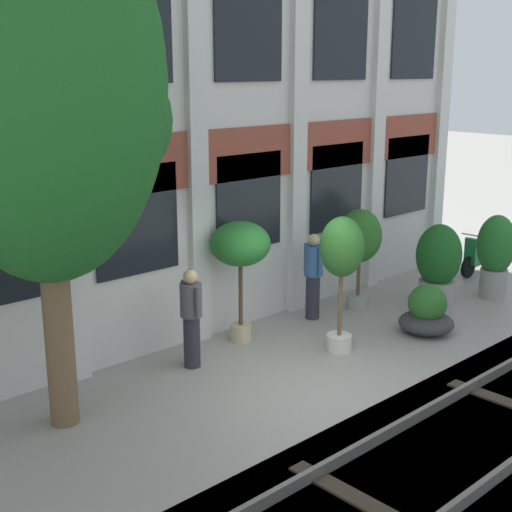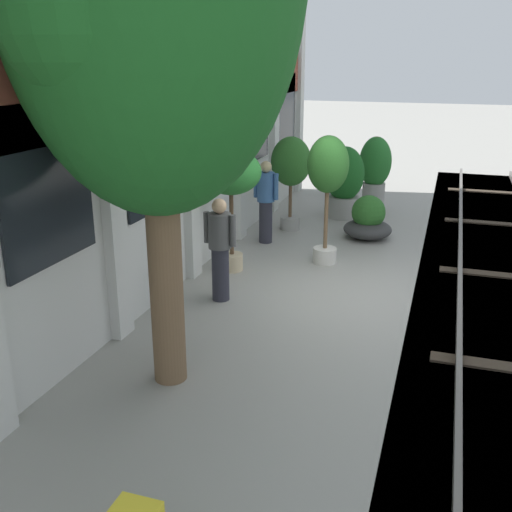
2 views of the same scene
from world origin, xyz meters
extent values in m
plane|color=gray|center=(0.00, 0.00, 0.00)|extent=(80.00, 80.00, 0.00)
cube|color=silver|center=(0.00, 2.83, 3.90)|extent=(14.07, 0.50, 7.81)
cube|color=brown|center=(0.00, 2.56, 3.10)|extent=(14.07, 0.06, 0.90)
cube|color=silver|center=(-2.35, 2.52, 3.90)|extent=(0.36, 0.16, 7.81)
cube|color=silver|center=(0.00, 2.52, 3.90)|extent=(0.36, 0.16, 7.81)
cube|color=silver|center=(2.35, 2.52, 3.90)|extent=(0.36, 0.16, 7.81)
cube|color=silver|center=(4.69, 2.52, 3.90)|extent=(0.36, 0.16, 7.81)
cube|color=silver|center=(7.04, 2.52, 3.90)|extent=(0.36, 0.16, 7.81)
cube|color=black|center=(-1.17, 2.55, 2.25)|extent=(1.50, 0.04, 1.70)
cube|color=black|center=(1.17, 2.55, 2.25)|extent=(1.50, 0.04, 1.70)
cube|color=black|center=(3.52, 2.55, 2.25)|extent=(1.50, 0.04, 1.70)
cube|color=black|center=(5.86, 2.55, 2.25)|extent=(1.50, 0.04, 1.70)
cube|color=black|center=(-1.17, 2.55, 5.15)|extent=(1.50, 0.04, 1.70)
cube|color=black|center=(1.17, 2.55, 5.15)|extent=(1.50, 0.04, 1.70)
cube|color=black|center=(3.52, 2.55, 5.15)|extent=(1.50, 0.04, 1.70)
cube|color=black|center=(5.86, 2.55, 5.15)|extent=(1.50, 0.04, 1.70)
cube|color=#423F3A|center=(0.00, -2.47, -0.14)|extent=(22.07, 2.80, 0.28)
cube|color=#605B56|center=(0.00, -3.19, 0.07)|extent=(22.07, 0.07, 0.15)
cube|color=#605B56|center=(0.00, -1.75, 0.07)|extent=(22.07, 0.07, 0.15)
cube|color=#382D23|center=(-1.74, -2.47, 0.01)|extent=(0.24, 2.10, 0.03)
cylinder|color=brown|center=(-3.18, 1.41, 1.52)|extent=(0.37, 0.37, 3.05)
ellipsoid|color=#19561E|center=(-3.18, 1.41, 4.38)|extent=(2.97, 2.97, 4.84)
sphere|color=#19561E|center=(-2.43, 1.21, 3.89)|extent=(1.63, 1.63, 1.63)
cylinder|color=gray|center=(4.60, 0.82, 0.24)|extent=(0.71, 0.71, 0.48)
ellipsoid|color=#19561E|center=(4.60, 0.82, 1.00)|extent=(0.88, 0.88, 1.22)
cylinder|color=tan|center=(0.46, 2.00, 0.15)|extent=(0.37, 0.37, 0.29)
cylinder|color=#4C3826|center=(0.46, 2.00, 0.93)|extent=(0.07, 0.07, 1.27)
ellipsoid|color=#236B28|center=(0.46, 2.00, 1.71)|extent=(1.01, 1.01, 0.74)
cylinder|color=beige|center=(1.35, 0.56, 0.14)|extent=(0.42, 0.42, 0.27)
cylinder|color=brown|center=(1.35, 0.56, 0.92)|extent=(0.07, 0.07, 1.30)
ellipsoid|color=#286023|center=(1.35, 0.56, 1.77)|extent=(0.71, 0.71, 0.98)
cylinder|color=gray|center=(5.85, 0.31, 0.29)|extent=(0.54, 0.54, 0.58)
ellipsoid|color=#236B28|center=(5.85, 0.31, 1.09)|extent=(0.77, 0.77, 1.21)
sphere|color=red|center=(5.85, 0.31, 1.48)|extent=(0.42, 0.42, 0.42)
cylinder|color=gray|center=(3.25, 1.72, 0.13)|extent=(0.42, 0.42, 0.27)
cylinder|color=brown|center=(3.25, 1.72, 0.76)|extent=(0.07, 0.07, 0.98)
ellipsoid|color=#286023|center=(3.25, 1.72, 1.45)|extent=(0.83, 0.83, 1.02)
ellipsoid|color=#333333|center=(3.10, 0.05, 0.19)|extent=(0.97, 0.97, 0.37)
sphere|color=#286023|center=(3.10, 0.05, 0.54)|extent=(0.68, 0.68, 0.68)
cylinder|color=black|center=(6.70, 1.38, 0.24)|extent=(0.48, 0.10, 0.48)
cylinder|color=black|center=(7.60, 1.40, 0.24)|extent=(0.48, 0.10, 0.48)
cube|color=#196B38|center=(7.16, 1.39, 0.28)|extent=(0.69, 0.26, 0.08)
ellipsoid|color=#196B38|center=(7.42, 1.40, 0.52)|extent=(0.57, 0.27, 0.36)
cube|color=black|center=(7.42, 1.40, 0.72)|extent=(0.44, 0.23, 0.10)
cube|color=#196B38|center=(6.78, 1.38, 0.58)|extent=(0.13, 0.28, 0.60)
cylinder|color=#B7B7BF|center=(6.76, 1.38, 0.96)|extent=(0.04, 0.50, 0.03)
cylinder|color=#282833|center=(2.19, 1.93, 0.42)|extent=(0.26, 0.26, 0.83)
cylinder|color=#33598C|center=(2.19, 1.93, 1.11)|extent=(0.34, 0.34, 0.56)
sphere|color=tan|center=(2.19, 1.93, 1.51)|extent=(0.22, 0.22, 0.22)
cylinder|color=#33598C|center=(2.15, 1.71, 1.14)|extent=(0.09, 0.09, 0.51)
cylinder|color=#33598C|center=(2.23, 2.15, 1.14)|extent=(0.09, 0.09, 0.51)
cylinder|color=#282833|center=(-0.82, 1.71, 0.41)|extent=(0.26, 0.26, 0.83)
cylinder|color=#4C4C4C|center=(-0.82, 1.71, 1.09)|extent=(0.34, 0.34, 0.52)
sphere|color=tan|center=(-0.82, 1.71, 1.46)|extent=(0.22, 0.22, 0.22)
cylinder|color=#4C4C4C|center=(-0.85, 1.49, 1.12)|extent=(0.09, 0.09, 0.47)
cylinder|color=#4C4C4C|center=(-0.79, 1.92, 1.12)|extent=(0.09, 0.09, 0.47)
camera|label=1|loc=(-7.16, -6.53, 4.52)|focal=50.00mm
camera|label=2|loc=(-8.67, -1.43, 3.55)|focal=42.00mm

